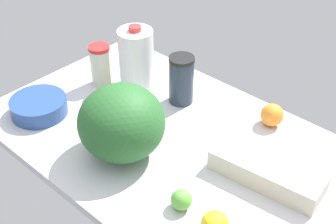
{
  "coord_description": "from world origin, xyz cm",
  "views": [
    {
      "loc": [
        79.24,
        -86.23,
        99.78
      ],
      "look_at": [
        0.0,
        0.0,
        13.0
      ],
      "focal_mm": 50.0,
      "sensor_mm": 36.0,
      "label": 1
    }
  ],
  "objects_px": {
    "milk_jug": "(136,58)",
    "mixing_bowl": "(39,106)",
    "lime_by_jug": "(181,200)",
    "egg_carton": "(267,172)",
    "orange_loose": "(272,115)",
    "shaker_bottle": "(181,80)",
    "tumbler_cup": "(101,65)",
    "watermelon": "(122,123)"
  },
  "relations": [
    {
      "from": "watermelon",
      "to": "egg_carton",
      "type": "distance_m",
      "value": 0.45
    },
    {
      "from": "milk_jug",
      "to": "mixing_bowl",
      "type": "xyz_separation_m",
      "value": [
        -0.12,
        -0.36,
        -0.08
      ]
    },
    {
      "from": "egg_carton",
      "to": "orange_loose",
      "type": "xyz_separation_m",
      "value": [
        -0.13,
        0.24,
        0.01
      ]
    },
    {
      "from": "watermelon",
      "to": "orange_loose",
      "type": "xyz_separation_m",
      "value": [
        0.26,
        0.43,
        -0.08
      ]
    },
    {
      "from": "egg_carton",
      "to": "mixing_bowl",
      "type": "xyz_separation_m",
      "value": [
        -0.76,
        -0.25,
        -0.0
      ]
    },
    {
      "from": "mixing_bowl",
      "to": "orange_loose",
      "type": "relative_size",
      "value": 2.53
    },
    {
      "from": "tumbler_cup",
      "to": "watermelon",
      "type": "distance_m",
      "value": 0.41
    },
    {
      "from": "tumbler_cup",
      "to": "shaker_bottle",
      "type": "bearing_deg",
      "value": 21.27
    },
    {
      "from": "milk_jug",
      "to": "shaker_bottle",
      "type": "bearing_deg",
      "value": 9.27
    },
    {
      "from": "mixing_bowl",
      "to": "orange_loose",
      "type": "bearing_deg",
      "value": 38.05
    },
    {
      "from": "tumbler_cup",
      "to": "mixing_bowl",
      "type": "xyz_separation_m",
      "value": [
        -0.01,
        -0.27,
        -0.05
      ]
    },
    {
      "from": "milk_jug",
      "to": "mixing_bowl",
      "type": "relative_size",
      "value": 1.25
    },
    {
      "from": "watermelon",
      "to": "mixing_bowl",
      "type": "height_order",
      "value": "watermelon"
    },
    {
      "from": "watermelon",
      "to": "mixing_bowl",
      "type": "relative_size",
      "value": 1.36
    },
    {
      "from": "egg_carton",
      "to": "mixing_bowl",
      "type": "distance_m",
      "value": 0.8
    },
    {
      "from": "egg_carton",
      "to": "shaker_bottle",
      "type": "bearing_deg",
      "value": 156.66
    },
    {
      "from": "lime_by_jug",
      "to": "tumbler_cup",
      "type": "bearing_deg",
      "value": 157.29
    },
    {
      "from": "lime_by_jug",
      "to": "orange_loose",
      "type": "bearing_deg",
      "value": 92.6
    },
    {
      "from": "egg_carton",
      "to": "lime_by_jug",
      "type": "height_order",
      "value": "egg_carton"
    },
    {
      "from": "mixing_bowl",
      "to": "lime_by_jug",
      "type": "relative_size",
      "value": 3.28
    },
    {
      "from": "tumbler_cup",
      "to": "milk_jug",
      "type": "height_order",
      "value": "milk_jug"
    },
    {
      "from": "tumbler_cup",
      "to": "shaker_bottle",
      "type": "distance_m",
      "value": 0.32
    },
    {
      "from": "tumbler_cup",
      "to": "egg_carton",
      "type": "relative_size",
      "value": 0.48
    },
    {
      "from": "tumbler_cup",
      "to": "mixing_bowl",
      "type": "height_order",
      "value": "tumbler_cup"
    },
    {
      "from": "egg_carton",
      "to": "lime_by_jug",
      "type": "distance_m",
      "value": 0.27
    },
    {
      "from": "lime_by_jug",
      "to": "egg_carton",
      "type": "bearing_deg",
      "value": 65.6
    },
    {
      "from": "egg_carton",
      "to": "shaker_bottle",
      "type": "relative_size",
      "value": 1.85
    },
    {
      "from": "egg_carton",
      "to": "shaker_bottle",
      "type": "distance_m",
      "value": 0.47
    },
    {
      "from": "mixing_bowl",
      "to": "lime_by_jug",
      "type": "xyz_separation_m",
      "value": [
        0.65,
        0.01,
        0.0
      ]
    },
    {
      "from": "tumbler_cup",
      "to": "egg_carton",
      "type": "xyz_separation_m",
      "value": [
        0.74,
        -0.02,
        -0.05
      ]
    },
    {
      "from": "tumbler_cup",
      "to": "orange_loose",
      "type": "relative_size",
      "value": 2.07
    },
    {
      "from": "mixing_bowl",
      "to": "shaker_bottle",
      "type": "distance_m",
      "value": 0.5
    },
    {
      "from": "watermelon",
      "to": "lime_by_jug",
      "type": "xyz_separation_m",
      "value": [
        0.28,
        -0.05,
        -0.09
      ]
    },
    {
      "from": "watermelon",
      "to": "mixing_bowl",
      "type": "distance_m",
      "value": 0.38
    },
    {
      "from": "mixing_bowl",
      "to": "milk_jug",
      "type": "bearing_deg",
      "value": 71.55
    },
    {
      "from": "watermelon",
      "to": "orange_loose",
      "type": "distance_m",
      "value": 0.51
    },
    {
      "from": "tumbler_cup",
      "to": "milk_jug",
      "type": "distance_m",
      "value": 0.14
    },
    {
      "from": "watermelon",
      "to": "shaker_bottle",
      "type": "height_order",
      "value": "watermelon"
    },
    {
      "from": "shaker_bottle",
      "to": "egg_carton",
      "type": "bearing_deg",
      "value": -16.79
    },
    {
      "from": "watermelon",
      "to": "egg_carton",
      "type": "bearing_deg",
      "value": 26.42
    },
    {
      "from": "watermelon",
      "to": "tumbler_cup",
      "type": "bearing_deg",
      "value": 148.36
    },
    {
      "from": "milk_jug",
      "to": "watermelon",
      "type": "bearing_deg",
      "value": -50.71
    }
  ]
}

